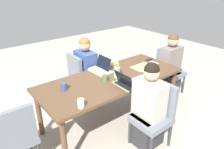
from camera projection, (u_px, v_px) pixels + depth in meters
The scene contains 22 objects.
ground_plane at pixel (112, 119), 3.43m from camera, with size 10.00×10.00×0.00m, color #B2A899.
dining_table at pixel (112, 82), 3.14m from camera, with size 2.19×0.92×0.75m.
chair_near_left_near at pixel (155, 112), 2.76m from camera, with size 0.44×0.44×0.90m.
person_near_left_near at pixel (148, 110), 2.75m from camera, with size 0.36×0.40×1.19m.
chair_far_left_mid at pixel (81, 76), 3.76m from camera, with size 0.44×0.44×0.90m.
person_far_left_mid at pixel (86, 74), 3.74m from camera, with size 0.36×0.40×1.19m.
chair_head_right_left_far at pixel (168, 68), 4.07m from camera, with size 0.44×0.44×0.90m.
person_head_right_left_far at pixel (169, 69), 3.97m from camera, with size 0.40×0.36×1.19m.
chair_head_left_right_near at pixel (15, 136), 2.35m from camera, with size 0.44×0.44×0.90m.
flower_vase at pixel (117, 69), 3.07m from camera, with size 0.10×0.10×0.25m.
placemat_near_left_near at pixel (127, 84), 2.91m from camera, with size 0.36×0.26×0.00m, color #9EBC66.
placemat_far_left_mid at pixel (101, 71), 3.32m from camera, with size 0.36×0.26×0.00m, color #9EBC66.
placemat_head_right_left_far at pixel (143, 67), 3.47m from camera, with size 0.36×0.26×0.00m, color #9EBC66.
laptop_near_left_near at pixel (126, 83), 2.87m from camera, with size 0.22×0.32×0.20m.
laptop_far_left_mid at pixel (101, 68), 3.33m from camera, with size 0.22×0.32×0.21m.
coffee_mug_near_left at pixel (105, 78), 2.98m from camera, with size 0.08×0.08×0.10m, color #47704C.
coffee_mug_near_right at pixel (144, 77), 3.04m from camera, with size 0.08×0.08×0.08m, color #232328.
coffee_mug_centre_left at pixel (81, 103), 2.39m from camera, with size 0.08×0.08×0.10m, color white.
coffee_mug_centre_right at pixel (155, 70), 3.24m from camera, with size 0.07×0.07×0.09m, color white.
coffee_mug_far_left at pixel (64, 87), 2.75m from camera, with size 0.08×0.08×0.10m, color #33477A.
phone_black at pixel (149, 60), 3.76m from camera, with size 0.15×0.07×0.01m, color black.
phone_silver at pixel (154, 63), 3.63m from camera, with size 0.15×0.07×0.01m, color silver.
Camera 1 is at (-1.76, -2.18, 2.12)m, focal length 33.85 mm.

